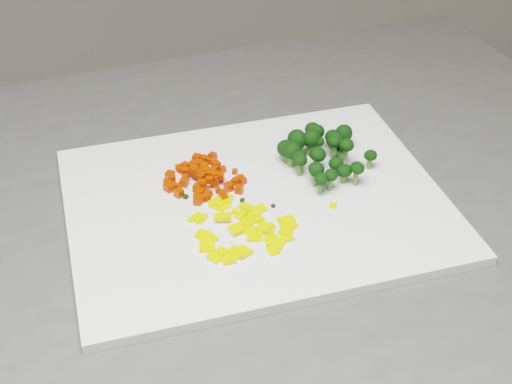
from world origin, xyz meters
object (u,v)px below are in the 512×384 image
object	(u,v)px
broccoli_pile	(328,151)
pepper_pile	(239,224)
cutting_board	(256,203)
carrot_pile	(205,171)

from	to	relation	value
broccoli_pile	pepper_pile	bearing A→B (deg)	-152.55
cutting_board	carrot_pile	distance (m)	0.07
broccoli_pile	cutting_board	bearing A→B (deg)	-165.38
carrot_pile	pepper_pile	xyz separation A→B (m)	(0.01, -0.10, -0.01)
carrot_pile	broccoli_pile	xyz separation A→B (m)	(0.14, -0.03, 0.01)
pepper_pile	cutting_board	bearing A→B (deg)	51.20
cutting_board	carrot_pile	bearing A→B (deg)	128.46
pepper_pile	broccoli_pile	world-z (taller)	broccoli_pile
pepper_pile	broccoli_pile	xyz separation A→B (m)	(0.14, 0.07, 0.02)
cutting_board	broccoli_pile	distance (m)	0.11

